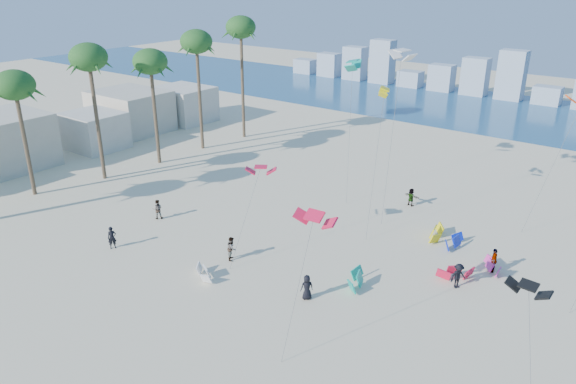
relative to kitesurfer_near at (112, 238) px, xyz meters
The scene contains 10 objects.
ground 10.24m from the kitesurfer_near, 40.84° to the right, with size 220.00×220.00×0.00m, color beige.
ocean 65.79m from the kitesurfer_near, 83.27° to the left, with size 220.00×220.00×0.00m, color navy.
kitesurfer_near is the anchor object (origin of this frame).
kitesurfer_mid 9.99m from the kitesurfer_near, 26.58° to the left, with size 0.92×0.72×1.89m, color gray.
kitesurfers_far 22.05m from the kitesurfer_near, 35.40° to the left, with size 36.25×19.92×1.91m.
grounded_kites 23.50m from the kitesurfer_near, 30.72° to the left, with size 18.77×18.55×0.94m.
flying_kites 31.55m from the kitesurfer_near, 41.34° to the left, with size 34.63×33.63×18.52m.
palm_row 20.43m from the kitesurfer_near, 146.21° to the left, with size 7.67×44.80×15.69m.
beachfront_buildings 29.64m from the kitesurfer_near, 151.43° to the left, with size 11.50×43.00×6.00m.
distant_skyline 75.65m from the kitesurfer_near, 85.05° to the left, with size 85.00×3.00×8.40m.
Camera 1 is at (27.00, -15.87, 20.86)m, focal length 33.78 mm.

